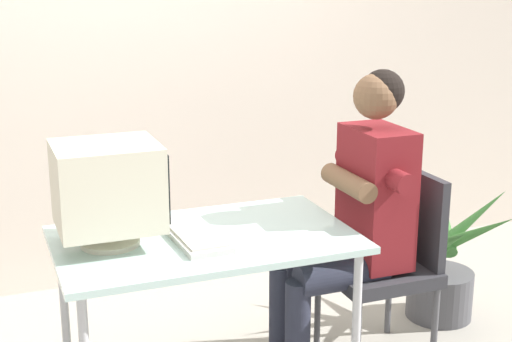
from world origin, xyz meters
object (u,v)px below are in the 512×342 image
object	(u,v)px
keyboard	(193,234)
office_chair	(390,256)
desk	(205,250)
potted_plant	(442,269)
crt_monitor	(108,187)
person_seated	(355,213)

from	to	relation	value
keyboard	office_chair	size ratio (longest dim) A/B	0.53
desk	potted_plant	bearing A→B (deg)	11.38
crt_monitor	potted_plant	size ratio (longest dim) A/B	0.54
keyboard	potted_plant	world-z (taller)	keyboard
office_chair	person_seated	size ratio (longest dim) A/B	0.65
office_chair	potted_plant	distance (m)	0.58
keyboard	potted_plant	bearing A→B (deg)	11.06
desk	office_chair	size ratio (longest dim) A/B	1.36
desk	potted_plant	world-z (taller)	desk
desk	keyboard	world-z (taller)	keyboard
crt_monitor	potted_plant	xyz separation A→B (m)	(1.72, 0.23, -0.69)
office_chair	potted_plant	world-z (taller)	office_chair
desk	crt_monitor	world-z (taller)	crt_monitor
keyboard	person_seated	size ratio (longest dim) A/B	0.35
desk	office_chair	xyz separation A→B (m)	(0.88, 0.02, -0.16)
keyboard	office_chair	world-z (taller)	office_chair
crt_monitor	person_seated	xyz separation A→B (m)	(1.06, -0.02, -0.23)
crt_monitor	person_seated	bearing A→B (deg)	-1.25
crt_monitor	keyboard	world-z (taller)	crt_monitor
desk	crt_monitor	distance (m)	0.47
office_chair	person_seated	bearing A→B (deg)	180.00
crt_monitor	keyboard	size ratio (longest dim) A/B	0.86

